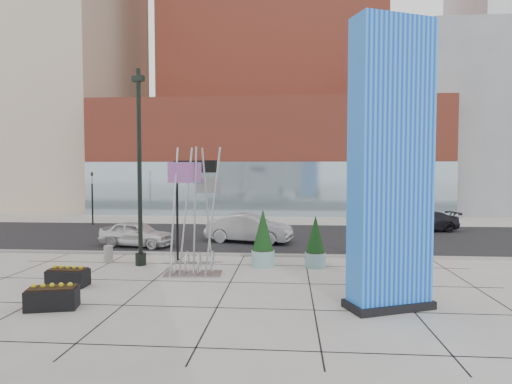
# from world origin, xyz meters

# --- Properties ---
(ground) EXTENTS (160.00, 160.00, 0.00)m
(ground) POSITION_xyz_m (0.00, 0.00, 0.00)
(ground) COLOR #9E9991
(ground) RESTS_ON ground
(street_asphalt) EXTENTS (80.00, 12.00, 0.02)m
(street_asphalt) POSITION_xyz_m (0.00, 10.00, 0.01)
(street_asphalt) COLOR black
(street_asphalt) RESTS_ON ground
(curb_edge) EXTENTS (80.00, 0.30, 0.12)m
(curb_edge) POSITION_xyz_m (0.00, 4.00, 0.06)
(curb_edge) COLOR gray
(curb_edge) RESTS_ON ground
(tower_podium) EXTENTS (34.00, 10.00, 11.00)m
(tower_podium) POSITION_xyz_m (1.00, 27.00, 5.50)
(tower_podium) COLOR #AB4531
(tower_podium) RESTS_ON ground
(tower_glass_front) EXTENTS (34.00, 0.60, 5.00)m
(tower_glass_front) POSITION_xyz_m (1.00, 22.20, 2.50)
(tower_glass_front) COLOR #8CA5B2
(tower_glass_front) RESTS_ON ground
(building_beige_left) EXTENTS (18.00, 20.00, 34.00)m
(building_beige_left) POSITION_xyz_m (-26.00, 34.00, 17.00)
(building_beige_left) COLOR tan
(building_beige_left) RESTS_ON ground
(building_grey_parking) EXTENTS (20.00, 18.00, 18.00)m
(building_grey_parking) POSITION_xyz_m (26.00, 32.00, 9.00)
(building_grey_parking) COLOR slate
(building_grey_parking) RESTS_ON ground
(blue_pylon) EXTENTS (2.89, 2.08, 8.81)m
(blue_pylon) POSITION_xyz_m (6.31, -3.62, 4.26)
(blue_pylon) COLOR blue
(blue_pylon) RESTS_ON ground
(lamp_post) EXTENTS (0.59, 0.48, 8.72)m
(lamp_post) POSITION_xyz_m (-3.41, 1.60, 3.57)
(lamp_post) COLOR black
(lamp_post) RESTS_ON ground
(public_art_sculpture) EXTENTS (2.38, 1.32, 5.21)m
(public_art_sculpture) POSITION_xyz_m (-0.65, 0.06, 1.37)
(public_art_sculpture) COLOR #ACAEB1
(public_art_sculpture) RESTS_ON ground
(concrete_bollard) EXTENTS (0.40, 0.40, 0.79)m
(concrete_bollard) POSITION_xyz_m (-5.09, 2.00, 0.39)
(concrete_bollard) COLOR gray
(concrete_bollard) RESTS_ON ground
(overhead_street_sign) EXTENTS (2.15, 0.94, 4.71)m
(overhead_street_sign) POSITION_xyz_m (-1.24, 2.80, 4.04)
(overhead_street_sign) COLOR black
(overhead_street_sign) RESTS_ON ground
(round_planter_east) EXTENTS (0.92, 0.92, 2.29)m
(round_planter_east) POSITION_xyz_m (7.00, 3.15, 1.08)
(round_planter_east) COLOR #7CA5A7
(round_planter_east) RESTS_ON ground
(round_planter_mid) EXTENTS (0.92, 0.92, 2.29)m
(round_planter_mid) POSITION_xyz_m (4.38, 1.87, 1.09)
(round_planter_mid) COLOR #7CA5A7
(round_planter_mid) RESTS_ON ground
(round_planter_west) EXTENTS (1.02, 1.02, 2.56)m
(round_planter_west) POSITION_xyz_m (2.08, 1.80, 1.21)
(round_planter_west) COLOR #7CA5A7
(round_planter_west) RESTS_ON ground
(box_planter_north) EXTENTS (1.45, 0.76, 0.78)m
(box_planter_north) POSITION_xyz_m (-4.87, -2.00, 0.36)
(box_planter_north) COLOR black
(box_planter_north) RESTS_ON ground
(box_planter_south) EXTENTS (1.60, 1.06, 0.81)m
(box_planter_south) POSITION_xyz_m (-4.03, -4.50, 0.37)
(box_planter_south) COLOR black
(box_planter_south) RESTS_ON ground
(car_white_west) EXTENTS (4.38, 2.42, 1.41)m
(car_white_west) POSITION_xyz_m (-5.24, 6.10, 0.70)
(car_white_west) COLOR silver
(car_white_west) RESTS_ON ground
(car_silver_mid) EXTENTS (5.29, 2.76, 1.66)m
(car_silver_mid) POSITION_xyz_m (0.87, 7.94, 0.83)
(car_silver_mid) COLOR #A5A6AD
(car_silver_mid) RESTS_ON ground
(car_dark_east) EXTENTS (5.00, 2.87, 1.36)m
(car_dark_east) POSITION_xyz_m (12.56, 13.36, 0.68)
(car_dark_east) COLOR black
(car_dark_east) RESTS_ON ground
(traffic_signal) EXTENTS (0.15, 0.18, 4.10)m
(traffic_signal) POSITION_xyz_m (-12.00, 15.00, 2.30)
(traffic_signal) COLOR black
(traffic_signal) RESTS_ON ground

